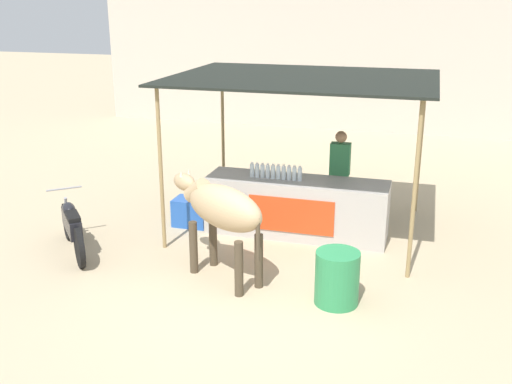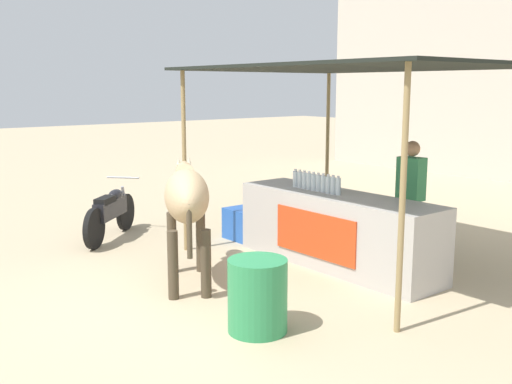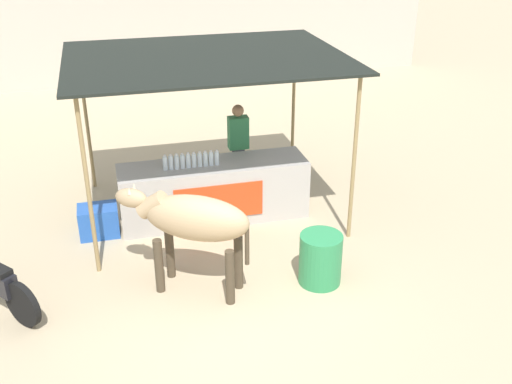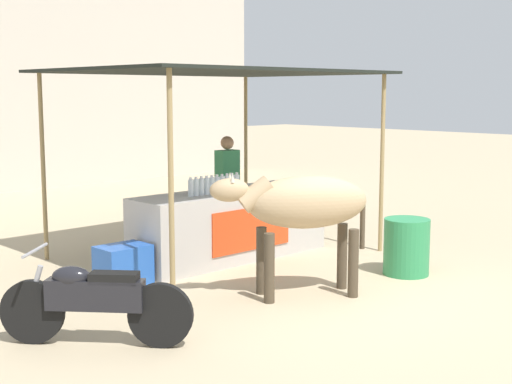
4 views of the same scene
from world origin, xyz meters
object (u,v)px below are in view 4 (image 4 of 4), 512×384
(cooler_box, at_px, (123,265))
(vendor_behind_counter, at_px, (227,189))
(water_barrel, at_px, (406,247))
(motorcycle_parked, at_px, (93,300))
(stall_counter, at_px, (232,225))
(cow, at_px, (302,206))

(cooler_box, bearing_deg, vendor_behind_counter, 19.27)
(water_barrel, xyz_separation_m, motorcycle_parked, (-4.22, 0.50, 0.07))
(stall_counter, xyz_separation_m, cooler_box, (-1.84, -0.10, -0.24))
(vendor_behind_counter, bearing_deg, stall_counter, -127.97)
(cooler_box, height_order, cow, cow)
(stall_counter, relative_size, cooler_box, 5.00)
(cooler_box, xyz_separation_m, water_barrel, (2.87, -2.08, 0.12))
(stall_counter, bearing_deg, cooler_box, -176.98)
(water_barrel, relative_size, motorcycle_parked, 0.51)
(stall_counter, xyz_separation_m, vendor_behind_counter, (0.59, 0.75, 0.37))
(vendor_behind_counter, distance_m, water_barrel, 3.00)
(cooler_box, relative_size, motorcycle_parked, 0.43)
(cow, relative_size, motorcycle_parked, 1.25)
(cooler_box, distance_m, water_barrel, 3.55)
(water_barrel, height_order, motorcycle_parked, motorcycle_parked)
(stall_counter, xyz_separation_m, cow, (-0.64, -1.90, 0.55))
(motorcycle_parked, bearing_deg, water_barrel, -6.80)
(stall_counter, relative_size, vendor_behind_counter, 1.82)
(cooler_box, bearing_deg, motorcycle_parked, -130.64)
(vendor_behind_counter, height_order, water_barrel, vendor_behind_counter)
(vendor_behind_counter, bearing_deg, cow, -114.82)
(stall_counter, height_order, cow, cow)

